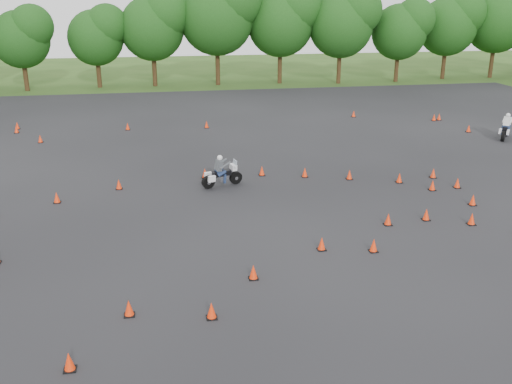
% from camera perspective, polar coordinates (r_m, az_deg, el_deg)
% --- Properties ---
extents(ground, '(140.00, 140.00, 0.00)m').
position_cam_1_polar(ground, '(19.05, 2.16, -7.30)').
color(ground, '#2D5119').
rests_on(ground, ground).
extents(asphalt_pad, '(62.00, 62.00, 0.00)m').
position_cam_1_polar(asphalt_pad, '(24.47, -0.83, -1.14)').
color(asphalt_pad, black).
rests_on(asphalt_pad, ground).
extents(treeline, '(87.25, 32.64, 11.16)m').
position_cam_1_polar(treeline, '(53.03, 0.56, 15.05)').
color(treeline, '#184213').
rests_on(treeline, ground).
extents(traffic_cones, '(35.75, 32.95, 0.45)m').
position_cam_1_polar(traffic_cones, '(24.42, -1.99, -0.63)').
color(traffic_cones, '#FA330A').
rests_on(traffic_cones, asphalt_pad).
extents(rider_grey, '(2.13, 1.25, 1.57)m').
position_cam_1_polar(rider_grey, '(26.51, -3.46, 2.22)').
color(rider_grey, '#43474B').
rests_on(rider_grey, ground).
extents(rider_white, '(1.87, 2.06, 1.65)m').
position_cam_1_polar(rider_white, '(38.69, 23.70, 6.09)').
color(rider_white, silver).
rests_on(rider_white, ground).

